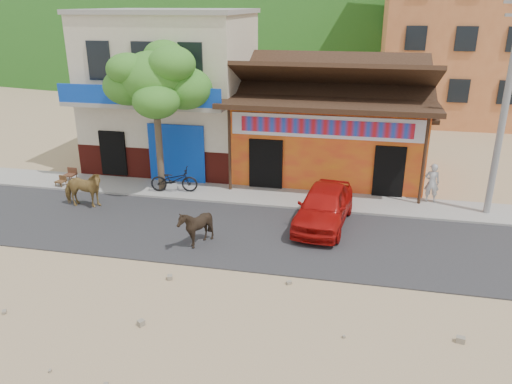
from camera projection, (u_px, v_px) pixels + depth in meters
ground at (234, 271)px, 14.79m from camera, size 120.00×120.00×0.00m
road at (252, 235)px, 17.07m from camera, size 60.00×5.00×0.04m
sidewalk at (271, 197)px, 20.25m from camera, size 60.00×2.00×0.12m
dance_club at (330, 134)px, 22.91m from camera, size 8.00×6.00×3.60m
cafe_building at (173, 91)px, 23.75m from camera, size 7.00×6.00×7.00m
apartment_front at (455, 26)px, 32.86m from camera, size 9.00×9.00×12.00m
tree at (157, 119)px, 19.87m from camera, size 3.00×3.00×6.00m
utility_pole at (505, 106)px, 17.23m from camera, size 0.24×0.24×8.00m
cow_tan at (83, 189)px, 19.10m from camera, size 1.74×0.87×1.44m
cow_dark at (196, 227)px, 16.04m from camera, size 1.50×1.42×1.32m
red_car at (324, 206)px, 17.58m from camera, size 2.13×4.31×1.41m
scooter at (174, 180)px, 20.53m from camera, size 2.03×1.01×1.02m
pedestrian at (432, 183)px, 19.39m from camera, size 0.57×0.38×1.56m
cafe_chair_left at (60, 177)px, 21.19m from camera, size 0.43×0.43×0.79m
cafe_chair_right at (69, 169)px, 21.85m from camera, size 0.49×0.49×0.98m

